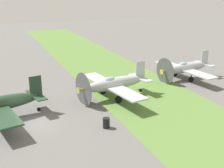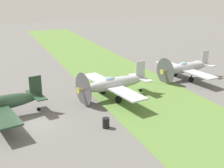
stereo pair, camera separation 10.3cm
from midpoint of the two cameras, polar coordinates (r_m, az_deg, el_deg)
The scene contains 5 objects.
ground_plane at distance 27.28m, azimuth -14.81°, elevation -7.35°, with size 160.00×160.00×0.00m, color #605E5B.
grass_verge at distance 31.20m, azimuth 8.91°, elevation -3.65°, with size 120.00×11.00×0.01m, color #567A38.
airplane_wingman at distance 31.84m, azimuth 0.36°, elevation 0.04°, with size 10.66×8.49×3.77m.
airplane_trail at distance 39.76m, azimuth 13.99°, elevation 3.04°, with size 10.06×7.99×3.56m.
fuel_drum at distance 25.50m, azimuth -1.05°, elevation -7.45°, with size 0.60×0.60×0.90m, color black.
Camera 2 is at (-24.65, 2.64, 11.42)m, focal length 47.76 mm.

